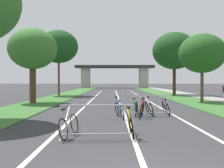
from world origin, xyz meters
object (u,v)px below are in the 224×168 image
(tree_left_oak_near, at_px, (59,47))
(bicycle_blue_6, at_px, (120,110))
(tree_right_maple_mid, at_px, (203,53))
(crowd_barrier_nearest, at_px, (98,122))
(bicycle_yellow_1, at_px, (131,124))
(bicycle_white_2, at_px, (150,107))
(bicycle_red_4, at_px, (143,109))
(bicycle_green_0, at_px, (136,108))
(tree_left_pine_far, at_px, (33,49))
(tree_right_cypress_far, at_px, (175,51))
(bicycle_purple_5, at_px, (166,108))
(bicycle_silver_3, at_px, (69,125))
(crowd_barrier_second, at_px, (150,106))

(tree_left_oak_near, bearing_deg, bicycle_blue_6, -69.76)
(tree_right_maple_mid, bearing_deg, crowd_barrier_nearest, -120.27)
(bicycle_yellow_1, height_order, bicycle_white_2, bicycle_white_2)
(tree_left_oak_near, relative_size, bicycle_red_4, 4.47)
(bicycle_yellow_1, bearing_deg, bicycle_red_4, 77.90)
(bicycle_green_0, xyz_separation_m, bicycle_white_2, (0.69, 0.19, 0.01))
(tree_left_pine_far, distance_m, bicycle_white_2, 11.09)
(tree_right_cypress_far, height_order, bicycle_purple_5, tree_right_cypress_far)
(tree_right_cypress_far, distance_m, bicycle_blue_6, 20.86)
(tree_left_pine_far, bearing_deg, bicycle_red_4, -45.28)
(bicycle_green_0, bearing_deg, tree_right_cypress_far, 82.66)
(bicycle_white_2, relative_size, bicycle_purple_5, 1.02)
(bicycle_blue_6, bearing_deg, bicycle_green_0, -146.84)
(crowd_barrier_nearest, relative_size, bicycle_purple_5, 1.32)
(bicycle_white_2, bearing_deg, bicycle_silver_3, -124.84)
(tree_right_cypress_far, xyz_separation_m, bicycle_red_4, (-6.09, -18.85, -4.97))
(bicycle_purple_5, bearing_deg, bicycle_silver_3, -127.34)
(tree_left_pine_far, distance_m, crowd_barrier_second, 11.34)
(tree_left_pine_far, bearing_deg, bicycle_green_0, -43.14)
(bicycle_white_2, bearing_deg, bicycle_yellow_1, -107.51)
(bicycle_green_0, relative_size, bicycle_yellow_1, 0.96)
(tree_left_pine_far, bearing_deg, bicycle_silver_3, -68.10)
(tree_right_cypress_far, relative_size, crowd_barrier_nearest, 3.37)
(tree_right_maple_mid, xyz_separation_m, bicycle_purple_5, (-4.48, -7.51, -3.59))
(bicycle_white_2, distance_m, bicycle_blue_6, 1.87)
(bicycle_white_2, xyz_separation_m, bicycle_red_4, (-0.47, -0.95, 0.01))
(bicycle_yellow_1, bearing_deg, tree_left_pine_far, 119.33)
(tree_right_cypress_far, bearing_deg, crowd_barrier_second, -107.16)
(crowd_barrier_nearest, bearing_deg, bicycle_white_2, 67.53)
(bicycle_green_0, xyz_separation_m, bicycle_purple_5, (1.56, 0.22, -0.00))
(tree_left_oak_near, xyz_separation_m, bicycle_blue_6, (6.48, -17.59, -5.30))
(bicycle_red_4, distance_m, bicycle_blue_6, 1.09)
(tree_right_cypress_far, xyz_separation_m, bicycle_silver_3, (-8.87, -23.10, -4.98))
(crowd_barrier_second, height_order, bicycle_white_2, crowd_barrier_second)
(bicycle_white_2, bearing_deg, bicycle_red_4, -119.11)
(crowd_barrier_second, xyz_separation_m, bicycle_blue_6, (-1.48, -0.48, -0.13))
(crowd_barrier_nearest, distance_m, bicycle_blue_6, 4.63)
(bicycle_white_2, bearing_deg, bicycle_green_0, -167.26)
(bicycle_green_0, bearing_deg, crowd_barrier_second, -18.87)
(crowd_barrier_second, xyz_separation_m, bicycle_silver_3, (-3.16, -4.64, -0.14))
(crowd_barrier_nearest, relative_size, bicycle_red_4, 1.33)
(tree_right_maple_mid, relative_size, bicycle_red_4, 3.26)
(tree_right_maple_mid, xyz_separation_m, bicycle_green_0, (-6.04, -7.72, -3.58))
(bicycle_red_4, height_order, bicycle_purple_5, bicycle_red_4)
(tree_right_cypress_far, xyz_separation_m, crowd_barrier_nearest, (-7.95, -23.51, -4.84))
(tree_left_oak_near, xyz_separation_m, tree_right_cypress_far, (13.67, 1.35, -0.32))
(tree_left_oak_near, bearing_deg, bicycle_white_2, -64.08)
(crowd_barrier_second, height_order, bicycle_red_4, crowd_barrier_second)
(bicycle_silver_3, distance_m, bicycle_blue_6, 4.49)
(tree_left_pine_far, xyz_separation_m, bicycle_green_0, (7.32, -6.86, -3.82))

